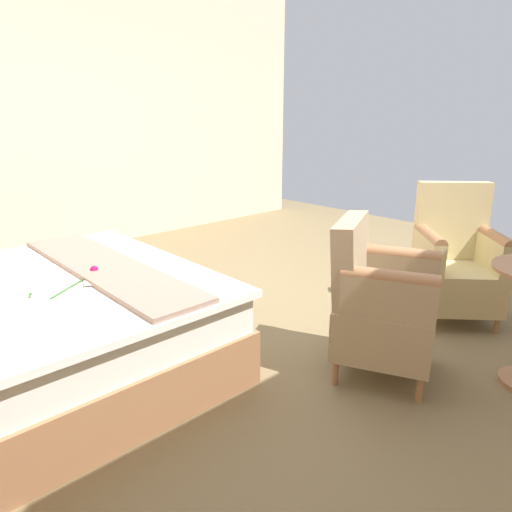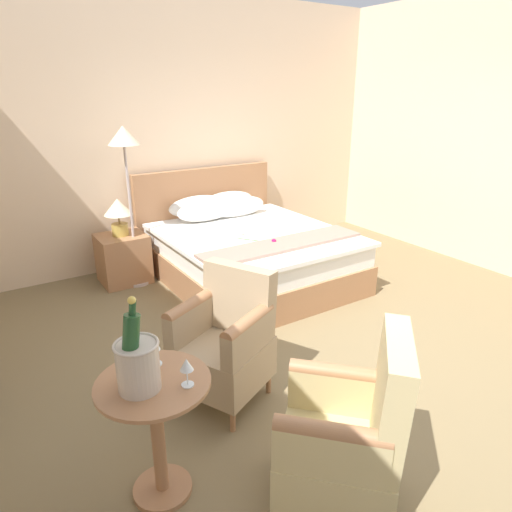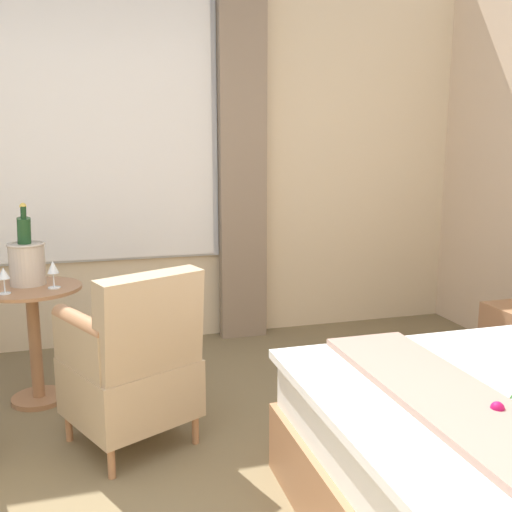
# 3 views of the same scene
# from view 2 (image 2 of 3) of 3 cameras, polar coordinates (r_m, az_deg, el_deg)

# --- Properties ---
(ground_plane) EXTENTS (7.34, 7.34, 0.00)m
(ground_plane) POSITION_cam_2_polar(r_m,az_deg,el_deg) (3.84, 11.79, -12.19)
(ground_plane) COLOR olive
(wall_headboard_side) EXTENTS (5.53, 0.12, 3.07)m
(wall_headboard_side) POSITION_cam_2_polar(r_m,az_deg,el_deg) (5.75, -8.86, 15.06)
(wall_headboard_side) COLOR beige
(wall_headboard_side) RESTS_ON ground
(bed) EXTENTS (1.84, 2.17, 1.11)m
(bed) POSITION_cam_2_polar(r_m,az_deg,el_deg) (5.10, -1.18, 0.80)
(bed) COLOR #A5714B
(bed) RESTS_ON ground
(nightstand) EXTENTS (0.53, 0.47, 0.54)m
(nightstand) POSITION_cam_2_polar(r_m,az_deg,el_deg) (5.23, -16.25, -0.30)
(nightstand) COLOR #A5714B
(nightstand) RESTS_ON ground
(bedside_lamp) EXTENTS (0.30, 0.30, 0.40)m
(bedside_lamp) POSITION_cam_2_polar(r_m,az_deg,el_deg) (5.07, -16.84, 5.36)
(bedside_lamp) COLOR gold
(bedside_lamp) RESTS_ON nightstand
(floor_lamp_brass) EXTENTS (0.32, 0.32, 1.69)m
(floor_lamp_brass) POSITION_cam_2_polar(r_m,az_deg,el_deg) (4.88, -16.02, 11.82)
(floor_lamp_brass) COLOR #C0B0AE
(floor_lamp_brass) RESTS_ON ground
(side_table_round) EXTENTS (0.57, 0.57, 0.70)m
(side_table_round) POSITION_cam_2_polar(r_m,az_deg,el_deg) (2.51, -12.29, -19.87)
(side_table_round) COLOR #A5714B
(side_table_round) RESTS_ON ground
(champagne_bucket) EXTENTS (0.21, 0.21, 0.48)m
(champagne_bucket) POSITION_cam_2_polar(r_m,az_deg,el_deg) (2.23, -14.66, -12.54)
(champagne_bucket) COLOR #C1B3A3
(champagne_bucket) RESTS_ON side_table_round
(wine_glass_near_bucket) EXTENTS (0.07, 0.07, 0.15)m
(wine_glass_near_bucket) POSITION_cam_2_polar(r_m,az_deg,el_deg) (2.23, -8.67, -13.46)
(wine_glass_near_bucket) COLOR white
(wine_glass_near_bucket) RESTS_ON side_table_round
(wine_glass_near_edge) EXTENTS (0.07, 0.07, 0.16)m
(wine_glass_near_edge) POSITION_cam_2_polar(r_m,az_deg,el_deg) (2.41, -12.66, -10.85)
(wine_glass_near_edge) COLOR white
(wine_glass_near_edge) RESTS_ON side_table_round
(armchair_by_window) EXTENTS (0.74, 0.73, 0.92)m
(armchair_by_window) POSITION_cam_2_polar(r_m,az_deg,el_deg) (3.12, -3.89, -10.63)
(armchair_by_window) COLOR #A5714B
(armchair_by_window) RESTS_ON ground
(armchair_facing_bed) EXTENTS (0.79, 0.79, 1.00)m
(armchair_facing_bed) POSITION_cam_2_polar(r_m,az_deg,el_deg) (2.45, 11.32, -21.57)
(armchair_facing_bed) COLOR #A5714B
(armchair_facing_bed) RESTS_ON ground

